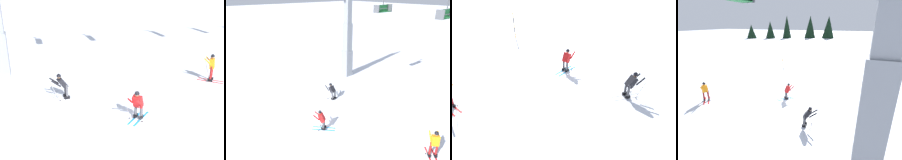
{
  "view_description": "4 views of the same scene",
  "coord_description": "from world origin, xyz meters",
  "views": [
    {
      "loc": [
        -3.62,
        -9.76,
        6.28
      ],
      "look_at": [
        0.36,
        2.68,
        1.29
      ],
      "focal_mm": 44.57,
      "sensor_mm": 36.0,
      "label": 1
    },
    {
      "loc": [
        10.79,
        -6.39,
        8.88
      ],
      "look_at": [
        0.13,
        2.89,
        2.8
      ],
      "focal_mm": 33.74,
      "sensor_mm": 36.0,
      "label": 2
    },
    {
      "loc": [
        2.77,
        13.51,
        6.99
      ],
      "look_at": [
        1.49,
        3.57,
        0.99
      ],
      "focal_mm": 36.37,
      "sensor_mm": 36.0,
      "label": 3
    },
    {
      "loc": [
        -4.72,
        13.16,
        6.47
      ],
      "look_at": [
        0.15,
        2.0,
        2.28
      ],
      "focal_mm": 26.9,
      "sensor_mm": 36.0,
      "label": 4
    }
  ],
  "objects": [
    {
      "name": "chairlift_seat_second",
      "position": [
        4.36,
        8.83,
        7.38
      ],
      "size": [
        0.61,
        1.86,
        1.95
      ],
      "color": "black"
    },
    {
      "name": "skier_carving_main",
      "position": [
        0.95,
        0.71,
        0.82
      ],
      "size": [
        1.46,
        1.4,
        1.55
      ],
      "color": "#198CCC",
      "rests_on": "ground_plane"
    },
    {
      "name": "ground_plane",
      "position": [
        0.0,
        0.0,
        0.0
      ],
      "size": [
        260.0,
        260.0,
        0.0
      ],
      "primitive_type": "plane",
      "color": "white"
    },
    {
      "name": "chairlift_seat_nearest",
      "position": [
        -0.93,
        8.83,
        7.41
      ],
      "size": [
        0.61,
        1.78,
        1.92
      ],
      "color": "black"
    },
    {
      "name": "skier_distant_downhill",
      "position": [
        7.22,
        3.93,
        1.0
      ],
      "size": [
        1.4,
        1.43,
        1.75
      ],
      "color": "red",
      "rests_on": "ground_plane"
    },
    {
      "name": "skier_distant_uphill",
      "position": [
        -1.97,
        4.04,
        0.83
      ],
      "size": [
        1.67,
        0.75,
        1.57
      ],
      "color": "white",
      "rests_on": "ground_plane"
    },
    {
      "name": "lift_tower_near",
      "position": [
        -5.17,
        8.83,
        3.75
      ],
      "size": [
        0.88,
        2.97,
        9.11
      ],
      "color": "gray",
      "rests_on": "ground_plane"
    }
  ]
}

